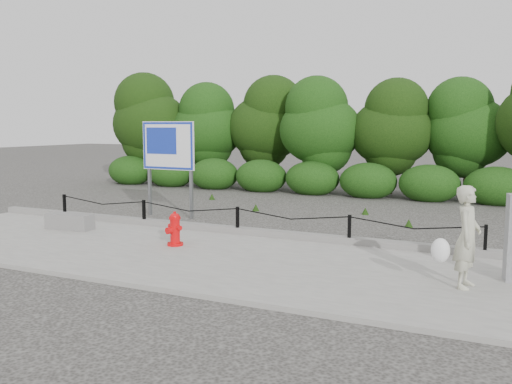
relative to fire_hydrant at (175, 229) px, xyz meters
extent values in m
plane|color=#2D2B28|center=(0.60, 1.55, -0.40)|extent=(90.00, 90.00, 0.00)
cube|color=gray|center=(0.60, -0.45, -0.36)|extent=(14.00, 4.00, 0.08)
cube|color=slate|center=(0.60, 1.60, -0.25)|extent=(14.00, 0.22, 0.14)
cube|color=black|center=(-4.40, 1.55, -0.02)|extent=(0.06, 0.06, 0.60)
cube|color=black|center=(-1.90, 1.55, -0.02)|extent=(0.06, 0.06, 0.60)
cube|color=black|center=(0.60, 1.55, -0.02)|extent=(0.06, 0.06, 0.60)
cube|color=black|center=(3.10, 1.55, -0.02)|extent=(0.06, 0.06, 0.60)
cube|color=black|center=(5.60, 1.55, -0.02)|extent=(0.06, 0.06, 0.60)
cylinder|color=black|center=(-3.15, 1.55, 0.20)|extent=(2.50, 0.02, 0.02)
cylinder|color=black|center=(-0.65, 1.55, 0.20)|extent=(2.50, 0.02, 0.02)
cylinder|color=black|center=(1.85, 1.55, 0.20)|extent=(2.50, 0.02, 0.02)
cylinder|color=black|center=(4.35, 1.55, 0.20)|extent=(2.50, 0.02, 0.02)
cylinder|color=black|center=(-7.90, 10.15, 0.72)|extent=(0.18, 0.18, 2.26)
ellipsoid|color=#284A11|center=(-7.90, 10.15, 2.30)|extent=(3.34, 2.89, 3.61)
cylinder|color=black|center=(-5.40, 10.55, 0.61)|extent=(0.18, 0.18, 2.03)
ellipsoid|color=#284A11|center=(-5.40, 10.55, 2.03)|extent=(3.01, 2.60, 3.25)
cylinder|color=black|center=(-2.90, 10.95, 0.66)|extent=(0.18, 0.18, 2.13)
ellipsoid|color=#284A11|center=(-2.90, 10.95, 2.16)|extent=(3.16, 2.73, 3.41)
cylinder|color=black|center=(-0.40, 10.15, 0.62)|extent=(0.18, 0.18, 2.05)
ellipsoid|color=#284A11|center=(-0.40, 10.15, 2.06)|extent=(3.04, 2.63, 3.29)
cylinder|color=black|center=(2.10, 10.55, 0.59)|extent=(0.18, 0.18, 1.98)
ellipsoid|color=#284A11|center=(2.10, 10.55, 1.98)|extent=(2.94, 2.54, 3.18)
cylinder|color=black|center=(4.60, 10.95, 0.59)|extent=(0.18, 0.18, 1.98)
ellipsoid|color=#284A11|center=(4.60, 10.95, 1.97)|extent=(2.93, 2.53, 3.17)
cylinder|color=red|center=(0.00, 0.01, -0.30)|extent=(0.41, 0.41, 0.05)
cylinder|color=red|center=(0.00, 0.01, -0.03)|extent=(0.25, 0.25, 0.48)
cylinder|color=red|center=(0.00, 0.01, 0.22)|extent=(0.29, 0.29, 0.04)
ellipsoid|color=red|center=(0.00, 0.01, 0.25)|extent=(0.26, 0.26, 0.15)
cylinder|color=red|center=(0.00, 0.01, 0.33)|extent=(0.07, 0.07, 0.04)
cylinder|color=red|center=(-0.12, 0.05, 0.05)|extent=(0.12, 0.12, 0.10)
cylinder|color=red|center=(0.13, -0.04, 0.05)|extent=(0.12, 0.12, 0.10)
cylinder|color=red|center=(-0.05, -0.13, -0.01)|extent=(0.16, 0.14, 0.13)
cylinder|color=slate|center=(-0.02, -0.11, -0.08)|extent=(0.01, 0.05, 0.10)
imported|color=#B7B79D|center=(5.42, -0.53, 0.43)|extent=(0.43, 0.59, 1.51)
ellipsoid|color=white|center=(5.07, -0.68, 0.23)|extent=(0.27, 0.21, 0.36)
cube|color=slate|center=(-3.13, 0.40, -0.15)|extent=(1.14, 0.49, 0.35)
cube|color=slate|center=(-2.91, 3.19, 0.87)|extent=(0.08, 0.08, 2.54)
cube|color=slate|center=(-1.58, 3.17, 0.87)|extent=(0.08, 0.08, 2.54)
cube|color=white|center=(-2.25, 3.13, 1.50)|extent=(1.59, 0.08, 1.27)
cube|color=#162FA4|center=(-2.25, 3.10, 1.50)|extent=(1.56, 0.03, 1.23)
cube|color=#162FA4|center=(-2.44, 3.09, 1.63)|extent=(0.95, 0.02, 0.70)
camera|label=1|loc=(5.91, -8.83, 2.05)|focal=38.00mm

